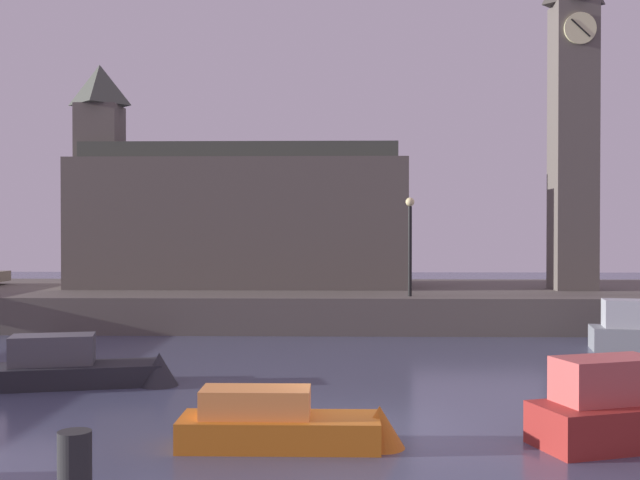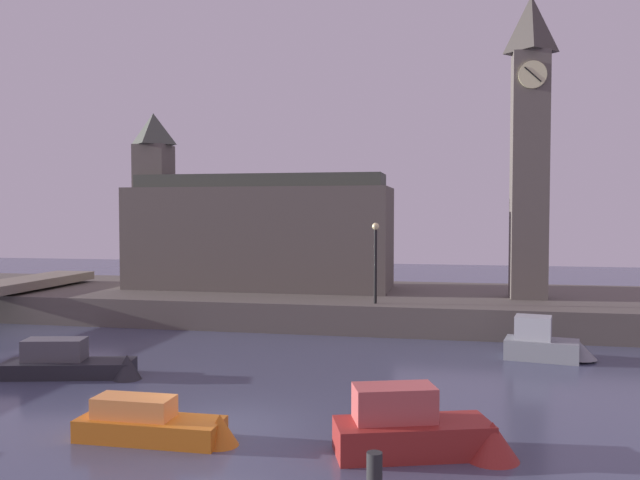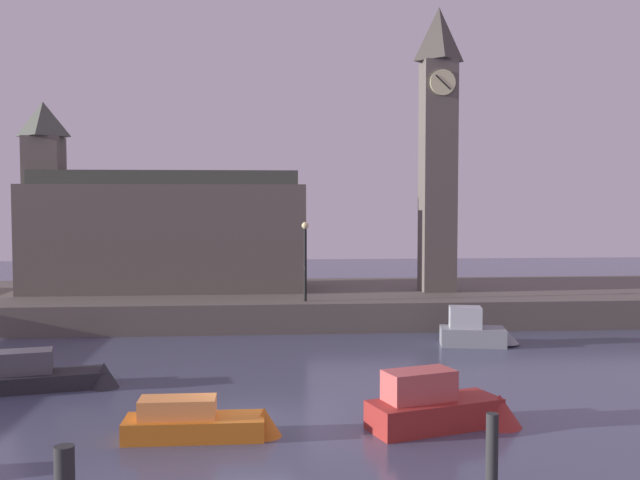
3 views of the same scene
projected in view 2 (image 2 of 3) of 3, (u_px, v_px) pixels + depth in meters
name	position (u px, v px, depth m)	size (l,w,h in m)	color
ground_plane	(225.00, 426.00, 18.73)	(120.00, 120.00, 0.00)	#474C66
far_embankment	(342.00, 304.00, 38.29)	(70.00, 12.00, 1.50)	#5B544C
clock_tower	(530.00, 143.00, 34.78)	(2.04, 2.10, 15.94)	#5B544C
parliament_hall	(252.00, 231.00, 39.82)	(15.77, 5.15, 10.70)	#5B544C
streetlamp	(375.00, 253.00, 32.93)	(0.36, 0.36, 4.05)	black
boat_patrol_orange	(164.00, 426.00, 17.47)	(4.49, 1.34, 1.31)	orange
boat_barge_dark	(81.00, 365.00, 24.29)	(5.61, 2.53, 1.64)	#232328
boat_cruiser_grey	(548.00, 345.00, 27.16)	(3.85, 2.08, 1.79)	gray
boat_dinghy_red	(425.00, 431.00, 16.46)	(4.87, 2.62, 1.74)	maroon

